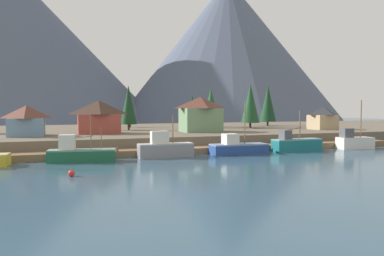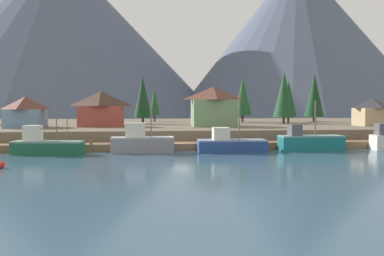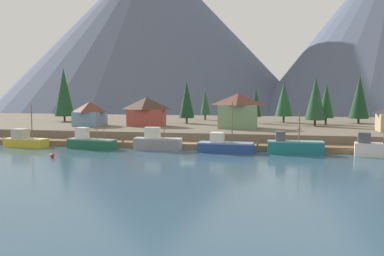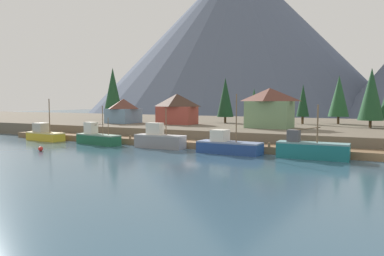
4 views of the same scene
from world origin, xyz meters
name	(u,v)px [view 2 (image 2 of 4)]	position (x,y,z in m)	size (l,w,h in m)	color
ground_plane	(172,141)	(0.00, 20.00, -0.50)	(400.00, 400.00, 1.00)	#335166
dock	(179,146)	(0.00, 1.99, 0.50)	(80.00, 4.00, 1.60)	brown
shoreline_bank	(170,128)	(0.00, 32.00, 1.25)	(400.00, 56.00, 2.50)	#665B4C
mountain_west_peak	(61,35)	(-52.05, 154.52, 43.84)	(168.05, 168.05, 87.68)	#4C566B
mountain_central_peak	(296,39)	(66.65, 128.49, 39.17)	(122.56, 122.56, 78.34)	#4C566B
fishing_boat_green	(46,146)	(-17.30, -1.96, 1.14)	(9.12, 3.74, 6.59)	#1E5B3D
fishing_boat_grey	(142,143)	(-5.17, -1.34, 1.32)	(8.22, 2.44, 6.27)	gray
fishing_boat_blue	(230,144)	(6.67, -1.83, 1.09)	(9.20, 3.37, 8.37)	navy
fishing_boat_teal	(310,142)	(17.97, -1.45, 1.23)	(8.94, 2.65, 6.94)	#196B70
house_blue	(26,112)	(-25.37, 15.56, 5.23)	(5.99, 6.54, 5.34)	#6689A8
house_tan	(372,111)	(36.98, 14.77, 5.19)	(5.63, 4.95, 5.27)	tan
house_green	(214,106)	(7.31, 16.15, 6.18)	(8.16, 5.99, 7.21)	#6B8E66
house_red	(101,108)	(-12.95, 17.63, 5.75)	(8.10, 4.98, 6.36)	#9E4238
conifer_near_right	(143,97)	(-5.75, 26.52, 8.13)	(3.67, 3.67, 9.95)	#4C3823
conifer_mid_left	(284,95)	(23.54, 24.56, 8.60)	(4.47, 4.47, 10.83)	#4C3823
conifer_mid_right	(288,98)	(26.40, 29.59, 7.98)	(3.50, 3.50, 9.44)	#4C3823
conifer_back_left	(154,102)	(-3.30, 38.90, 7.22)	(2.59, 2.59, 7.94)	#4C3823
conifer_back_right	(243,97)	(16.98, 33.68, 8.39)	(4.24, 4.24, 10.20)	#4C3823
conifer_centre	(314,95)	(34.44, 34.26, 8.75)	(4.62, 4.62, 11.29)	#4C3823
conifer_far_left	(217,100)	(10.37, 29.94, 7.43)	(2.64, 2.64, 8.33)	#4C3823
channel_buoy	(1,165)	(-18.63, -12.64, 0.35)	(0.70, 0.70, 0.70)	red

